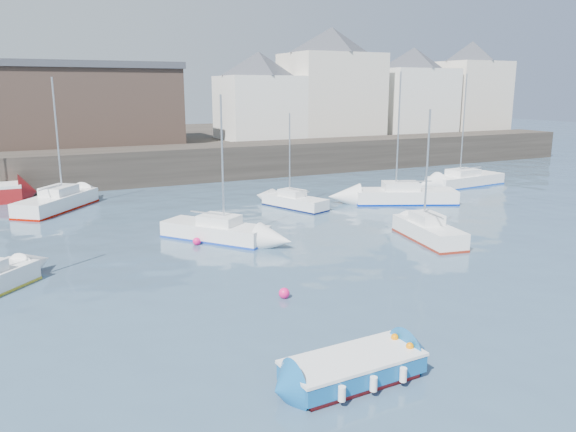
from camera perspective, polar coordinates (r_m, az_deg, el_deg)
name	(u,v)px	position (r m, az deg, el deg)	size (l,w,h in m)	color
water	(440,328)	(20.42, 15.19, -10.92)	(220.00, 220.00, 0.00)	#2D4760
quay_wall	(174,164)	(50.91, -11.46, 5.20)	(90.00, 5.00, 3.00)	#28231E
land_strip	(134,147)	(68.39, -15.33, 6.82)	(90.00, 32.00, 2.80)	#28231E
bldg_east_a	(331,81)	(64.70, 4.41, 13.49)	(13.36, 13.36, 11.80)	beige
bldg_east_b	(413,90)	(70.49, 12.54, 12.41)	(11.88, 11.88, 9.95)	white
bldg_east_c	(470,86)	(76.39, 17.99, 12.49)	(11.14, 11.14, 10.95)	beige
bldg_east_d	(259,95)	(60.21, -2.95, 12.18)	(11.14, 11.14, 8.95)	white
warehouse	(88,104)	(57.28, -19.70, 10.68)	(16.40, 10.40, 7.60)	#3D2D26
blue_dinghy	(353,368)	(16.40, 6.61, -15.06)	(4.11, 2.20, 0.77)	maroon
sailboat_b	(215,231)	(30.76, -7.38, -1.49)	(5.20, 5.96, 7.76)	white
sailboat_c	(428,231)	(31.30, 14.06, -1.47)	(2.60, 5.53, 7.00)	white
sailboat_d	(405,195)	(41.09, 11.78, 2.05)	(7.51, 5.07, 9.18)	white
sailboat_f	(294,201)	(38.67, 0.66, 1.50)	(3.23, 5.19, 6.44)	white
sailboat_g	(465,180)	(49.76, 17.54, 3.54)	(7.47, 3.09, 9.19)	white
sailboat_h	(57,202)	(41.09, -22.39, 1.37)	(5.96, 6.71, 8.79)	white
buoy_near	(284,298)	(22.36, -0.39, -8.32)	(0.44, 0.44, 0.44)	#FF156F
buoy_mid	(442,253)	(29.16, 15.35, -3.69)	(0.35, 0.35, 0.35)	#FF156F
buoy_far	(197,245)	(30.05, -9.25, -2.90)	(0.42, 0.42, 0.42)	#FF156F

